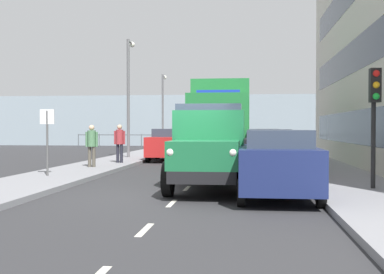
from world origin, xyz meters
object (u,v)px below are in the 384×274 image
object	(u,v)px
pedestrian_couple_b	(92,142)
street_sign	(47,130)
car_navy_kerbside_near	(278,163)
lamp_post_far	(163,104)
traffic_light_near	(375,101)
car_red_oppositeside_0	(168,144)
lorry_cargo_green	(222,121)
truck_vintage_green	(209,149)
lamp_post_promenade	(129,87)
pedestrian_strolling	(120,140)
car_maroon_kerbside_1	(268,152)
car_grey_kerbside_2	(263,146)
car_black_oppositeside_1	(183,141)

from	to	relation	value
pedestrian_couple_b	street_sign	bearing A→B (deg)	85.39
car_navy_kerbside_near	lamp_post_far	distance (m)	27.41
traffic_light_near	car_red_oppositeside_0	bearing A→B (deg)	-58.34
lorry_cargo_green	lamp_post_far	size ratio (longest dim) A/B	1.39
truck_vintage_green	lamp_post_far	world-z (taller)	lamp_post_far
traffic_light_near	street_sign	world-z (taller)	traffic_light_near
truck_vintage_green	lamp_post_far	size ratio (longest dim) A/B	0.96
car_navy_kerbside_near	lamp_post_promenade	xyz separation A→B (m)	(7.32, -14.25, 3.14)
car_red_oppositeside_0	traffic_light_near	distance (m)	14.59
truck_vintage_green	pedestrian_strolling	xyz separation A→B (m)	(4.87, -8.40, 0.02)
pedestrian_couple_b	street_sign	xyz separation A→B (m)	(0.30, 3.75, 0.50)
traffic_light_near	lamp_post_promenade	world-z (taller)	lamp_post_promenade
car_maroon_kerbside_1	car_grey_kerbside_2	size ratio (longest dim) A/B	0.97
lorry_cargo_green	car_maroon_kerbside_1	distance (m)	5.02
truck_vintage_green	car_black_oppositeside_1	distance (m)	18.31
truck_vintage_green	traffic_light_near	world-z (taller)	traffic_light_near
car_navy_kerbside_near	lamp_post_promenade	size ratio (longest dim) A/B	0.60
car_grey_kerbside_2	traffic_light_near	size ratio (longest dim) A/B	1.35
car_red_oppositeside_0	pedestrian_couple_b	distance (m)	6.65
lamp_post_promenade	lamp_post_far	distance (m)	11.97
lorry_cargo_green	traffic_light_near	xyz separation A→B (m)	(-4.55, 9.08, 0.40)
car_red_oppositeside_0	lamp_post_promenade	world-z (taller)	lamp_post_promenade
street_sign	traffic_light_near	bearing A→B (deg)	167.05
car_maroon_kerbside_1	pedestrian_strolling	distance (m)	7.81
truck_vintage_green	street_sign	xyz separation A→B (m)	(5.67, -2.08, 0.50)
lorry_cargo_green	traffic_light_near	distance (m)	10.17
car_black_oppositeside_1	lamp_post_promenade	world-z (taller)	lamp_post_promenade
car_navy_kerbside_near	pedestrian_couple_b	xyz separation A→B (m)	(7.17, -7.33, 0.28)
car_grey_kerbside_2	lorry_cargo_green	bearing A→B (deg)	36.21
pedestrian_couple_b	pedestrian_strolling	world-z (taller)	pedestrian_strolling
car_maroon_kerbside_1	car_red_oppositeside_0	world-z (taller)	same
car_grey_kerbside_2	lamp_post_promenade	xyz separation A→B (m)	(7.32, -2.49, 3.14)
truck_vintage_green	car_grey_kerbside_2	xyz separation A→B (m)	(-1.81, -10.26, -0.28)
pedestrian_strolling	street_sign	distance (m)	6.38
truck_vintage_green	car_black_oppositeside_1	bearing A→B (deg)	-79.95
car_red_oppositeside_0	pedestrian_couple_b	xyz separation A→B (m)	(2.17, 6.28, 0.28)
pedestrian_strolling	traffic_light_near	bearing A→B (deg)	137.10
lorry_cargo_green	pedestrian_strolling	size ratio (longest dim) A/B	4.62
pedestrian_strolling	street_sign	size ratio (longest dim) A/B	0.79
truck_vintage_green	car_maroon_kerbside_1	bearing A→B (deg)	-112.51
pedestrian_strolling	lamp_post_promenade	distance (m)	5.23
pedestrian_strolling	lamp_post_promenade	xyz separation A→B (m)	(0.64, -4.35, 2.83)
car_grey_kerbside_2	car_red_oppositeside_0	distance (m)	5.33
pedestrian_strolling	car_grey_kerbside_2	bearing A→B (deg)	-164.39
pedestrian_couple_b	lamp_post_promenade	distance (m)	7.48
car_navy_kerbside_near	car_red_oppositeside_0	bearing A→B (deg)	-69.81
pedestrian_couple_b	traffic_light_near	world-z (taller)	traffic_light_near
car_grey_kerbside_2	car_black_oppositeside_1	world-z (taller)	same
lorry_cargo_green	car_grey_kerbside_2	size ratio (longest dim) A/B	1.89
lorry_cargo_green	car_black_oppositeside_1	size ratio (longest dim) A/B	2.03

